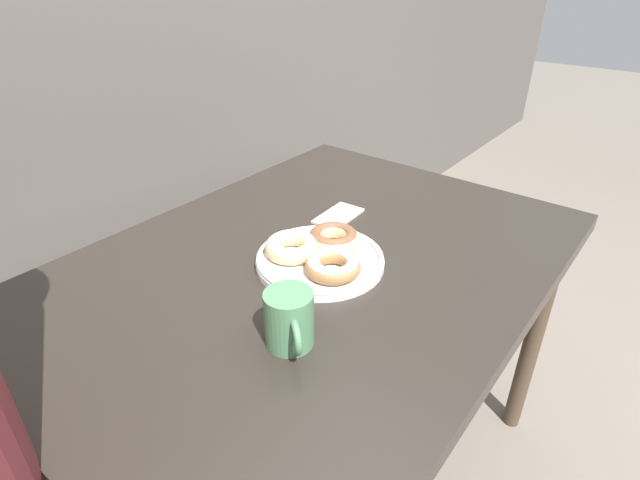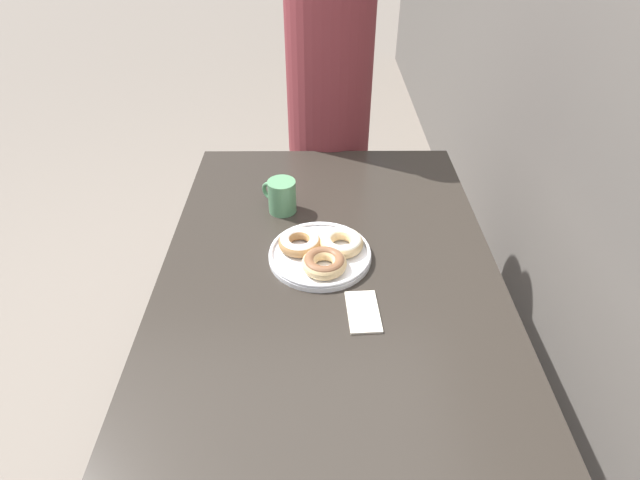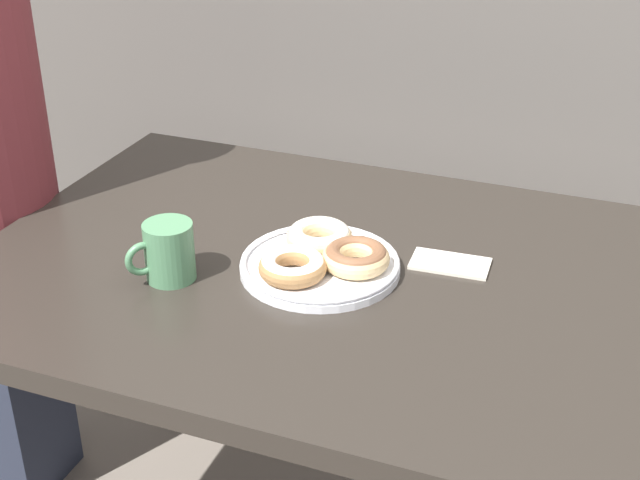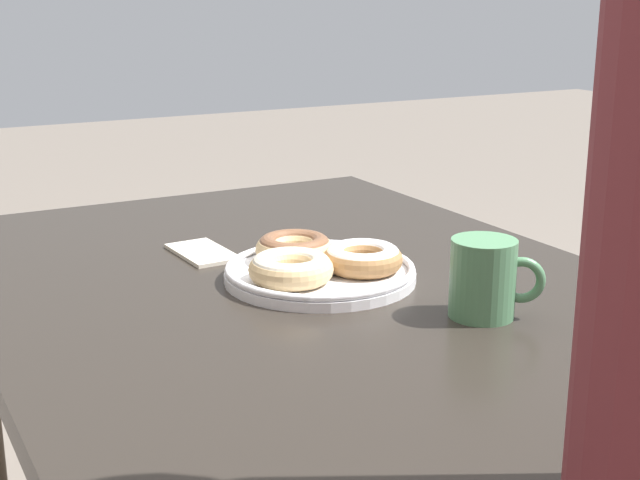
% 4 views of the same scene
% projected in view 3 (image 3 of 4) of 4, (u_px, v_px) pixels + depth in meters
% --- Properties ---
extents(dining_table, '(1.23, 0.88, 0.75)m').
position_uv_depth(dining_table, '(328.00, 301.00, 1.57)').
color(dining_table, '#28231E').
rests_on(dining_table, ground_plane).
extents(donut_plate, '(0.27, 0.28, 0.05)m').
position_uv_depth(donut_plate, '(322.00, 258.00, 1.51)').
color(donut_plate, white).
rests_on(donut_plate, dining_table).
extents(coffee_mug, '(0.09, 0.11, 0.10)m').
position_uv_depth(coffee_mug, '(168.00, 251.00, 1.47)').
color(coffee_mug, '#4C7F56').
rests_on(coffee_mug, dining_table).
extents(napkin, '(0.14, 0.08, 0.01)m').
position_uv_depth(napkin, '(450.00, 264.00, 1.54)').
color(napkin, beige).
rests_on(napkin, dining_table).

